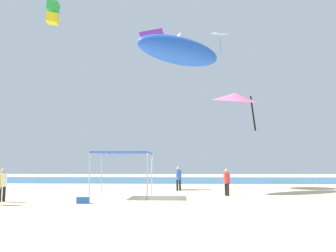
% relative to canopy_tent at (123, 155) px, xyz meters
% --- Properties ---
extents(ground, '(110.00, 110.00, 0.10)m').
position_rel_canopy_tent_xyz_m(ground, '(2.23, -0.14, -2.52)').
color(ground, beige).
extents(ocean_strip, '(110.00, 19.76, 0.03)m').
position_rel_canopy_tent_xyz_m(ocean_strip, '(2.23, 24.71, -2.46)').
color(ocean_strip, '#28608C').
rests_on(ocean_strip, ground).
extents(canopy_tent, '(3.25, 2.74, 2.61)m').
position_rel_canopy_tent_xyz_m(canopy_tent, '(0.00, 0.00, 0.00)').
color(canopy_tent, '#B2B2B7').
rests_on(canopy_tent, ground).
extents(person_near_tent, '(0.40, 0.45, 1.68)m').
position_rel_canopy_tent_xyz_m(person_near_tent, '(-5.72, -2.62, -1.48)').
color(person_near_tent, black).
rests_on(person_near_tent, ground).
extents(person_leftmost, '(0.42, 0.42, 1.77)m').
position_rel_canopy_tent_xyz_m(person_leftmost, '(3.22, 5.44, -1.43)').
color(person_leftmost, black).
rests_on(person_leftmost, ground).
extents(person_rightmost, '(0.39, 0.42, 1.64)m').
position_rel_canopy_tent_xyz_m(person_rightmost, '(6.23, 1.25, -1.51)').
color(person_rightmost, black).
rests_on(person_rightmost, ground).
extents(cooler_box, '(0.57, 0.37, 0.35)m').
position_rel_canopy_tent_xyz_m(cooler_box, '(-1.36, -3.13, -2.29)').
color(cooler_box, blue).
rests_on(cooler_box, ground).
extents(kite_inflatable_blue, '(7.57, 6.35, 3.03)m').
position_rel_canopy_tent_xyz_m(kite_inflatable_blue, '(3.35, 5.26, 8.27)').
color(kite_inflatable_blue, blue).
extents(kite_parafoil_purple, '(3.27, 1.82, 2.15)m').
position_rel_canopy_tent_xyz_m(kite_parafoil_purple, '(-0.45, 22.00, 16.73)').
color(kite_parafoil_purple, purple).
extents(kite_delta_pink, '(5.32, 5.35, 3.73)m').
position_rel_canopy_tent_xyz_m(kite_delta_pink, '(8.19, 9.12, 5.35)').
color(kite_delta_pink, pink).
extents(kite_box_green, '(1.09, 1.02, 2.04)m').
position_rel_canopy_tent_xyz_m(kite_box_green, '(-8.08, 8.19, 13.07)').
color(kite_box_green, green).
extents(kite_diamond_white, '(2.33, 2.28, 2.87)m').
position_rel_canopy_tent_xyz_m(kite_diamond_white, '(8.54, 21.68, 16.33)').
color(kite_diamond_white, white).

